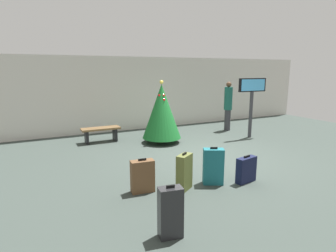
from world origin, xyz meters
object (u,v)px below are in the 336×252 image
(waiting_bench, at_px, (101,132))
(suitcase_4, at_px, (213,166))
(flight_info_kiosk, at_px, (252,95))
(suitcase_1, at_px, (246,170))
(suitcase_0, at_px, (143,176))
(suitcase_2, at_px, (184,172))
(traveller_0, at_px, (228,105))
(suitcase_3, at_px, (170,212))
(holiday_tree, at_px, (162,111))

(waiting_bench, bearing_deg, suitcase_4, -74.26)
(flight_info_kiosk, relative_size, suitcase_1, 3.53)
(suitcase_0, xyz_separation_m, suitcase_4, (1.46, -0.29, 0.06))
(flight_info_kiosk, xyz_separation_m, suitcase_2, (-4.26, -2.79, -1.12))
(waiting_bench, distance_m, suitcase_2, 4.52)
(traveller_0, height_order, suitcase_4, traveller_0)
(traveller_0, relative_size, suitcase_0, 2.79)
(flight_info_kiosk, bearing_deg, suitcase_3, -141.89)
(waiting_bench, bearing_deg, suitcase_1, -67.67)
(flight_info_kiosk, bearing_deg, holiday_tree, 166.77)
(holiday_tree, height_order, suitcase_4, holiday_tree)
(waiting_bench, bearing_deg, flight_info_kiosk, -19.21)
(suitcase_0, distance_m, suitcase_1, 2.20)
(suitcase_2, bearing_deg, suitcase_3, -126.67)
(flight_info_kiosk, height_order, waiting_bench, flight_info_kiosk)
(waiting_bench, bearing_deg, traveller_0, -4.65)
(waiting_bench, distance_m, suitcase_1, 5.12)
(suitcase_2, xyz_separation_m, suitcase_3, (-0.98, -1.31, 0.01))
(traveller_0, height_order, suitcase_0, traveller_0)
(traveller_0, distance_m, suitcase_4, 5.50)
(suitcase_0, bearing_deg, flight_info_kiosk, 26.61)
(waiting_bench, bearing_deg, suitcase_0, -92.60)
(suitcase_2, bearing_deg, suitcase_1, -10.68)
(suitcase_0, bearing_deg, waiting_bench, 87.40)
(holiday_tree, height_order, suitcase_3, holiday_tree)
(suitcase_1, xyz_separation_m, suitcase_3, (-2.34, -1.06, 0.10))
(suitcase_2, relative_size, suitcase_4, 0.96)
(flight_info_kiosk, distance_m, traveller_0, 1.38)
(suitcase_4, bearing_deg, suitcase_2, 178.50)
(traveller_0, relative_size, suitcase_1, 3.23)
(holiday_tree, bearing_deg, traveller_0, 10.29)
(suitcase_0, bearing_deg, suitcase_3, -97.23)
(traveller_0, relative_size, suitcase_3, 2.41)
(waiting_bench, relative_size, suitcase_2, 1.64)
(flight_info_kiosk, distance_m, waiting_bench, 5.25)
(traveller_0, xyz_separation_m, suitcase_0, (-5.06, -3.81, -0.69))
(traveller_0, height_order, suitcase_2, traveller_0)
(suitcase_0, bearing_deg, suitcase_4, -11.16)
(suitcase_3, xyz_separation_m, suitcase_4, (1.66, 1.30, 0.00))
(suitcase_0, height_order, suitcase_1, suitcase_0)
(waiting_bench, xyz_separation_m, suitcase_3, (-0.39, -5.80, 0.02))
(suitcase_1, bearing_deg, holiday_tree, 92.86)
(suitcase_2, distance_m, suitcase_3, 1.64)
(holiday_tree, relative_size, suitcase_3, 2.57)
(holiday_tree, xyz_separation_m, waiting_bench, (-1.76, 0.96, -0.68))
(suitcase_1, height_order, suitcase_3, suitcase_3)
(suitcase_1, bearing_deg, waiting_bench, 112.33)
(waiting_bench, xyz_separation_m, traveller_0, (4.87, -0.40, 0.66))
(suitcase_1, relative_size, suitcase_3, 0.74)
(suitcase_0, height_order, suitcase_4, suitcase_4)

